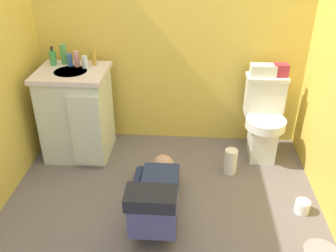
# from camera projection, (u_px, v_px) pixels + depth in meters

# --- Properties ---
(ground_plane) EXTENTS (2.94, 2.94, 0.04)m
(ground_plane) POSITION_uv_depth(u_px,v_px,m) (163.00, 200.00, 2.94)
(ground_plane) COLOR slate
(wall_back) EXTENTS (2.60, 0.08, 2.40)m
(wall_back) POSITION_uv_depth(u_px,v_px,m) (171.00, 16.00, 3.23)
(wall_back) COLOR #E2BF4A
(wall_back) RESTS_ON ground_plane
(toilet) EXTENTS (0.36, 0.46, 0.75)m
(toilet) POSITION_uv_depth(u_px,v_px,m) (264.00, 119.00, 3.32)
(toilet) COLOR silver
(toilet) RESTS_ON ground_plane
(vanity_cabinet) EXTENTS (0.60, 0.53, 0.82)m
(vanity_cabinet) POSITION_uv_depth(u_px,v_px,m) (77.00, 113.00, 3.32)
(vanity_cabinet) COLOR silver
(vanity_cabinet) RESTS_ON ground_plane
(faucet) EXTENTS (0.02, 0.02, 0.10)m
(faucet) POSITION_uv_depth(u_px,v_px,m) (75.00, 59.00, 3.23)
(faucet) COLOR silver
(faucet) RESTS_ON vanity_cabinet
(person_plumber) EXTENTS (0.39, 1.06, 0.52)m
(person_plumber) POSITION_uv_depth(u_px,v_px,m) (156.00, 197.00, 2.68)
(person_plumber) COLOR navy
(person_plumber) RESTS_ON ground_plane
(tissue_box) EXTENTS (0.22, 0.11, 0.10)m
(tissue_box) POSITION_uv_depth(u_px,v_px,m) (263.00, 70.00, 3.19)
(tissue_box) COLOR silver
(tissue_box) RESTS_ON toilet
(toiletry_bag) EXTENTS (0.12, 0.09, 0.11)m
(toiletry_bag) POSITION_uv_depth(u_px,v_px,m) (281.00, 70.00, 3.18)
(toiletry_bag) COLOR #B22D3F
(toiletry_bag) RESTS_ON toilet
(soap_dispenser) EXTENTS (0.06, 0.06, 0.17)m
(soap_dispenser) POSITION_uv_depth(u_px,v_px,m) (53.00, 58.00, 3.21)
(soap_dispenser) COLOR #419E50
(soap_dispenser) RESTS_ON vanity_cabinet
(bottle_green) EXTENTS (0.05, 0.05, 0.18)m
(bottle_green) POSITION_uv_depth(u_px,v_px,m) (64.00, 54.00, 3.23)
(bottle_green) COLOR #53A252
(bottle_green) RESTS_ON vanity_cabinet
(bottle_blue) EXTENTS (0.04, 0.04, 0.11)m
(bottle_blue) POSITION_uv_depth(u_px,v_px,m) (70.00, 60.00, 3.19)
(bottle_blue) COLOR #3C6AB5
(bottle_blue) RESTS_ON vanity_cabinet
(bottle_pink) EXTENTS (0.05, 0.05, 0.14)m
(bottle_pink) POSITION_uv_depth(u_px,v_px,m) (77.00, 59.00, 3.18)
(bottle_pink) COLOR pink
(bottle_pink) RESTS_ON vanity_cabinet
(bottle_clear) EXTENTS (0.05, 0.05, 0.11)m
(bottle_clear) POSITION_uv_depth(u_px,v_px,m) (85.00, 62.00, 3.16)
(bottle_clear) COLOR silver
(bottle_clear) RESTS_ON vanity_cabinet
(bottle_amber) EXTENTS (0.04, 0.04, 0.14)m
(bottle_amber) POSITION_uv_depth(u_px,v_px,m) (94.00, 57.00, 3.21)
(bottle_amber) COLOR gold
(bottle_amber) RESTS_ON vanity_cabinet
(paper_towel_roll) EXTENTS (0.11, 0.11, 0.23)m
(paper_towel_roll) POSITION_uv_depth(u_px,v_px,m) (231.00, 161.00, 3.18)
(paper_towel_roll) COLOR white
(paper_towel_roll) RESTS_ON ground_plane
(toilet_paper_roll) EXTENTS (0.11, 0.11, 0.10)m
(toilet_paper_roll) POSITION_uv_depth(u_px,v_px,m) (302.00, 207.00, 2.78)
(toilet_paper_roll) COLOR white
(toilet_paper_roll) RESTS_ON ground_plane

